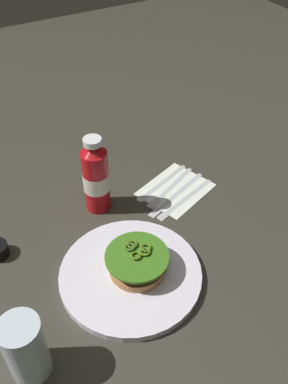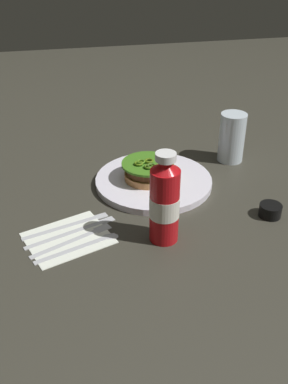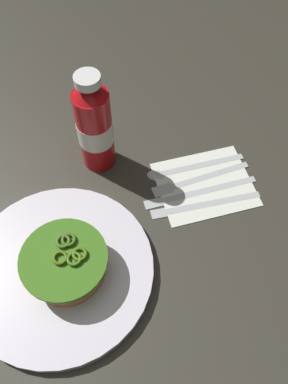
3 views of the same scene
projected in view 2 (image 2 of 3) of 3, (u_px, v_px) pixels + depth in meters
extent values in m
plane|color=#36352B|center=(171.00, 184.00, 1.16)|extent=(3.00, 3.00, 0.00)
cylinder|color=white|center=(154.00, 181.00, 1.15)|extent=(0.30, 0.30, 0.02)
cylinder|color=#BE7E48|center=(148.00, 176.00, 1.14)|extent=(0.12, 0.12, 0.02)
cylinder|color=#512D19|center=(148.00, 170.00, 1.13)|extent=(0.11, 0.11, 0.02)
cylinder|color=red|center=(148.00, 166.00, 1.13)|extent=(0.10, 0.10, 0.01)
cylinder|color=#3E761C|center=(148.00, 164.00, 1.13)|extent=(0.13, 0.13, 0.01)
torus|color=#4E6F13|center=(139.00, 163.00, 1.11)|extent=(0.02, 0.02, 0.01)
torus|color=#416715|center=(149.00, 167.00, 1.10)|extent=(0.02, 0.02, 0.01)
torus|color=#476C23|center=(151.00, 166.00, 1.10)|extent=(0.02, 0.02, 0.01)
torus|color=#467A1B|center=(141.00, 162.00, 1.12)|extent=(0.02, 0.02, 0.01)
torus|color=#4E6912|center=(149.00, 161.00, 1.12)|extent=(0.02, 0.02, 0.01)
cylinder|color=red|center=(164.00, 206.00, 0.92)|extent=(0.06, 0.06, 0.17)
cone|color=red|center=(166.00, 166.00, 0.87)|extent=(0.06, 0.06, 0.02)
cylinder|color=white|center=(166.00, 157.00, 0.86)|extent=(0.04, 0.04, 0.02)
cylinder|color=white|center=(164.00, 206.00, 0.92)|extent=(0.06, 0.06, 0.05)
cylinder|color=silver|center=(232.00, 137.00, 1.24)|extent=(0.07, 0.07, 0.14)
cylinder|color=black|center=(270.00, 210.00, 1.03)|extent=(0.05, 0.05, 0.03)
cube|color=white|center=(68.00, 238.00, 0.96)|extent=(0.21, 0.19, 0.00)
cube|color=silver|center=(76.00, 247.00, 0.93)|extent=(0.18, 0.07, 0.00)
ellipsoid|color=silver|center=(109.00, 235.00, 0.96)|extent=(0.04, 0.03, 0.00)
cube|color=silver|center=(71.00, 240.00, 0.95)|extent=(0.18, 0.09, 0.00)
cube|color=silver|center=(102.00, 227.00, 0.99)|extent=(0.04, 0.03, 0.00)
cube|color=silver|center=(65.00, 233.00, 0.97)|extent=(0.18, 0.08, 0.00)
cube|color=silver|center=(98.00, 222.00, 1.00)|extent=(0.08, 0.04, 0.00)
cube|color=silver|center=(60.00, 227.00, 0.99)|extent=(0.17, 0.06, 0.00)
cube|color=silver|center=(91.00, 218.00, 1.02)|extent=(0.08, 0.04, 0.00)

